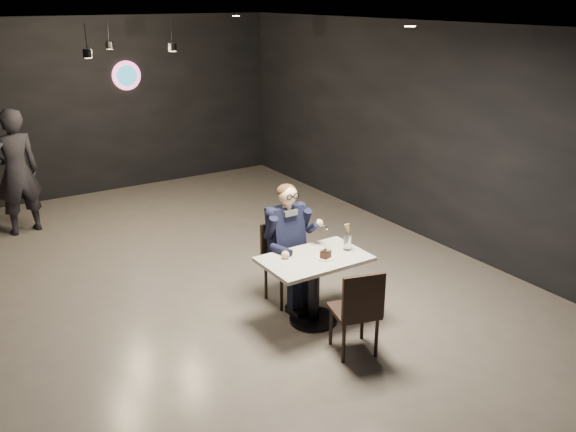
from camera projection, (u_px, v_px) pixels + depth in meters
floor at (198, 290)px, 7.27m from camera, size 9.00×9.00×0.00m
wall_sign at (126, 75)px, 10.53m from camera, size 0.50×0.06×0.50m
pendant_lights at (122, 31)px, 7.87m from camera, size 1.40×1.20×0.36m
main_table at (314, 290)px, 6.45m from camera, size 1.10×0.70×0.75m
chair_far at (286, 264)px, 6.86m from camera, size 0.42×0.46×0.92m
chair_near at (354, 309)px, 5.88m from camera, size 0.53×0.55×0.92m
seated_man at (286, 243)px, 6.77m from camera, size 0.60×0.80×1.44m
dessert_plate at (325, 257)px, 6.31m from camera, size 0.21×0.21×0.01m
cake_slice at (326, 254)px, 6.28m from camera, size 0.12×0.11×0.07m
mint_leaf at (329, 250)px, 6.27m from camera, size 0.06×0.04×0.01m
sundae_glass at (347, 242)px, 6.48m from camera, size 0.08×0.08×0.18m
wafer_cone at (348, 229)px, 6.42m from camera, size 0.07×0.07×0.12m
passerby at (16, 172)px, 8.74m from camera, size 0.74×0.56×1.84m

